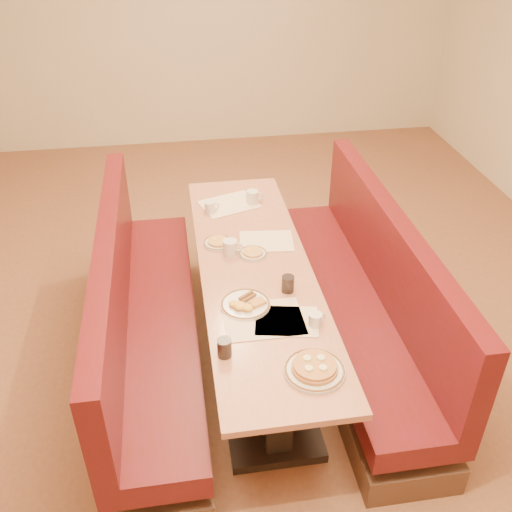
{
  "coord_description": "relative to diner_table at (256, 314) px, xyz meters",
  "views": [
    {
      "loc": [
        -0.46,
        -2.91,
        2.8
      ],
      "look_at": [
        0.0,
        -0.02,
        0.85
      ],
      "focal_mm": 40.0,
      "sensor_mm": 36.0,
      "label": 1
    }
  ],
  "objects": [
    {
      "name": "soda_tumbler_mid",
      "position": [
        0.15,
        -0.27,
        0.43
      ],
      "size": [
        0.07,
        0.07,
        0.1
      ],
      "color": "black",
      "rests_on": "diner_table"
    },
    {
      "name": "room_envelope",
      "position": [
        0.0,
        0.0,
        1.56
      ],
      "size": [
        6.04,
        8.04,
        2.82
      ],
      "color": "beige",
      "rests_on": "ground"
    },
    {
      "name": "coffee_mug_c",
      "position": [
        0.11,
        0.86,
        0.43
      ],
      "size": [
        0.13,
        0.09,
        0.1
      ],
      "rotation": [
        0.0,
        0.0,
        0.08
      ],
      "color": "silver",
      "rests_on": "diner_table"
    },
    {
      "name": "placemat_near_left",
      "position": [
        -0.04,
        -0.51,
        0.38
      ],
      "size": [
        0.44,
        0.33,
        0.0
      ],
      "primitive_type": "cube",
      "rotation": [
        0.0,
        0.0,
        0.0
      ],
      "color": "beige",
      "rests_on": "diner_table"
    },
    {
      "name": "diner_table",
      "position": [
        0.0,
        0.0,
        0.0
      ],
      "size": [
        0.7,
        2.5,
        0.75
      ],
      "color": "black",
      "rests_on": "ground"
    },
    {
      "name": "coffee_mug_a",
      "position": [
        0.24,
        -0.6,
        0.42
      ],
      "size": [
        0.1,
        0.07,
        0.08
      ],
      "rotation": [
        0.0,
        0.0,
        0.37
      ],
      "color": "silver",
      "rests_on": "diner_table"
    },
    {
      "name": "pancake_plate",
      "position": [
        0.15,
        -0.95,
        0.4
      ],
      "size": [
        0.31,
        0.31,
        0.07
      ],
      "rotation": [
        0.0,
        0.0,
        0.24
      ],
      "color": "silver",
      "rests_on": "diner_table"
    },
    {
      "name": "placemat_far_right",
      "position": [
        0.12,
        0.3,
        0.38
      ],
      "size": [
        0.39,
        0.31,
        0.0
      ],
      "primitive_type": "cube",
      "rotation": [
        0.0,
        0.0,
        -0.11
      ],
      "color": "beige",
      "rests_on": "diner_table"
    },
    {
      "name": "extra_plate_far",
      "position": [
        -0.21,
        0.31,
        0.39
      ],
      "size": [
        0.2,
        0.2,
        0.04
      ],
      "rotation": [
        0.0,
        0.0,
        -0.25
      ],
      "color": "silver",
      "rests_on": "diner_table"
    },
    {
      "name": "ground",
      "position": [
        0.0,
        0.0,
        -0.37
      ],
      "size": [
        8.0,
        8.0,
        0.0
      ],
      "primitive_type": "plane",
      "color": "#9E6647",
      "rests_on": "ground"
    },
    {
      "name": "coffee_mug_b",
      "position": [
        -0.13,
        0.18,
        0.43
      ],
      "size": [
        0.13,
        0.09,
        0.1
      ],
      "rotation": [
        0.0,
        0.0,
        -0.12
      ],
      "color": "silver",
      "rests_on": "diner_table"
    },
    {
      "name": "placemat_near_right",
      "position": [
        0.09,
        -0.54,
        0.38
      ],
      "size": [
        0.39,
        0.32,
        0.0
      ],
      "primitive_type": "cube",
      "rotation": [
        0.0,
        0.0,
        -0.2
      ],
      "color": "beige",
      "rests_on": "diner_table"
    },
    {
      "name": "extra_plate_mid",
      "position": [
        0.01,
        0.15,
        0.39
      ],
      "size": [
        0.19,
        0.19,
        0.04
      ],
      "rotation": [
        0.0,
        0.0,
        0.22
      ],
      "color": "silver",
      "rests_on": "diner_table"
    },
    {
      "name": "booth_left",
      "position": [
        -0.73,
        0.0,
        -0.01
      ],
      "size": [
        0.55,
        2.5,
        1.05
      ],
      "color": "#4C3326",
      "rests_on": "ground"
    },
    {
      "name": "placemat_far_left",
      "position": [
        -0.07,
        0.85,
        0.38
      ],
      "size": [
        0.48,
        0.42,
        0.0
      ],
      "primitive_type": "cube",
      "rotation": [
        0.0,
        0.0,
        0.33
      ],
      "color": "beige",
      "rests_on": "diner_table"
    },
    {
      "name": "coffee_mug_d",
      "position": [
        -0.22,
        0.76,
        0.42
      ],
      "size": [
        0.11,
        0.08,
        0.08
      ],
      "rotation": [
        0.0,
        0.0,
        0.16
      ],
      "color": "silver",
      "rests_on": "diner_table"
    },
    {
      "name": "soda_tumbler_near",
      "position": [
        -0.28,
        -0.76,
        0.43
      ],
      "size": [
        0.08,
        0.08,
        0.1
      ],
      "color": "black",
      "rests_on": "diner_table"
    },
    {
      "name": "booth_right",
      "position": [
        0.73,
        0.0,
        -0.01
      ],
      "size": [
        0.55,
        2.5,
        1.05
      ],
      "color": "#4C3326",
      "rests_on": "ground"
    },
    {
      "name": "eggs_plate",
      "position": [
        -0.12,
        -0.38,
        0.39
      ],
      "size": [
        0.29,
        0.29,
        0.06
      ],
      "rotation": [
        0.0,
        0.0,
        0.44
      ],
      "color": "silver",
      "rests_on": "diner_table"
    }
  ]
}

